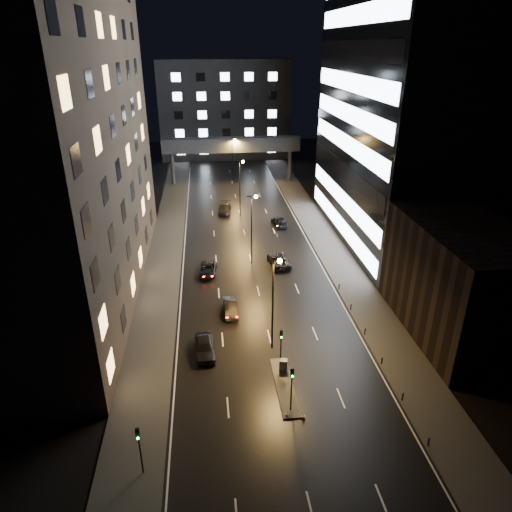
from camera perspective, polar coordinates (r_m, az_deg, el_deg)
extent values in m
plane|color=black|center=(75.94, -1.49, 3.00)|extent=(160.00, 160.00, 0.00)
cube|color=#383533|center=(71.36, -11.17, 1.08)|extent=(5.00, 110.00, 0.15)
cube|color=#383533|center=(73.43, 8.63, 1.98)|extent=(5.00, 110.00, 0.15)
cube|color=#2D2319|center=(57.24, -23.97, 14.47)|extent=(15.00, 48.00, 40.00)
cube|color=black|center=(52.08, 24.30, -2.92)|extent=(10.00, 18.00, 12.00)
cube|color=black|center=(73.29, 19.67, 19.01)|extent=(20.00, 36.00, 45.00)
cube|color=#333335|center=(129.28, -3.97, 17.87)|extent=(34.00, 14.00, 25.00)
cube|color=#333335|center=(102.30, -3.09, 13.73)|extent=(30.00, 3.00, 3.00)
cylinder|color=#333335|center=(103.45, -10.36, 10.66)|extent=(0.80, 0.80, 7.00)
cylinder|color=#333335|center=(104.95, 4.21, 11.19)|extent=(0.80, 0.80, 7.00)
cube|color=#383533|center=(43.34, 3.60, -15.94)|extent=(1.60, 8.00, 0.15)
cylinder|color=black|center=(44.10, 3.10, -12.04)|extent=(0.12, 0.12, 3.50)
cube|color=black|center=(42.82, 3.17, -9.69)|extent=(0.28, 0.22, 0.90)
sphere|color=#0CFF33|center=(42.86, 3.19, -10.10)|extent=(0.18, 0.18, 0.18)
cylinder|color=black|center=(39.93, 4.43, -16.76)|extent=(0.12, 0.12, 3.50)
cube|color=black|center=(38.50, 4.54, -14.31)|extent=(0.28, 0.22, 0.90)
sphere|color=#0CFF33|center=(38.57, 4.57, -14.76)|extent=(0.18, 0.18, 0.18)
cylinder|color=black|center=(36.42, -14.18, -23.14)|extent=(0.12, 0.12, 3.50)
cube|color=black|center=(34.84, -14.58, -20.70)|extent=(0.28, 0.22, 0.90)
sphere|color=#0CFF33|center=(34.94, -14.56, -21.19)|extent=(0.18, 0.18, 0.18)
cylinder|color=black|center=(40.36, 20.76, -20.98)|extent=(0.12, 0.12, 0.90)
cylinder|color=black|center=(43.54, 17.84, -16.48)|extent=(0.12, 0.12, 0.90)
cylinder|color=black|center=(47.04, 15.45, -12.59)|extent=(0.12, 0.12, 0.90)
cylinder|color=black|center=(50.78, 13.46, -9.24)|extent=(0.12, 0.12, 0.90)
cylinder|color=black|center=(54.73, 11.77, -6.35)|extent=(0.12, 0.12, 0.90)
cylinder|color=black|center=(58.84, 10.34, -3.85)|extent=(0.12, 0.12, 0.90)
cylinder|color=black|center=(45.18, 2.09, -6.27)|extent=(0.18, 0.18, 10.00)
cylinder|color=black|center=(42.80, 2.20, -0.54)|extent=(1.20, 0.12, 0.12)
sphere|color=#FF9E38|center=(42.93, 2.99, -0.62)|extent=(0.50, 0.50, 0.50)
cylinder|color=black|center=(62.99, -0.56, 3.15)|extent=(0.18, 0.18, 10.00)
cylinder|color=black|center=(61.30, -0.58, 7.50)|extent=(1.20, 0.12, 0.12)
sphere|color=#FF9E38|center=(61.39, -0.02, 7.43)|extent=(0.50, 0.50, 0.50)
cylinder|color=black|center=(81.81, -2.04, 8.34)|extent=(0.18, 0.18, 10.00)
cylinder|color=black|center=(80.52, -2.09, 11.75)|extent=(1.20, 0.12, 0.12)
sphere|color=#FF9E38|center=(80.59, -1.65, 11.69)|extent=(0.50, 0.50, 0.50)
cylinder|color=black|center=(101.09, -2.97, 11.57)|extent=(0.18, 0.18, 10.00)
cylinder|color=black|center=(100.05, -3.04, 14.35)|extent=(1.20, 0.12, 0.12)
sphere|color=#FF9E38|center=(100.11, -2.68, 14.31)|extent=(0.50, 0.50, 0.50)
imported|color=black|center=(46.92, -6.44, -11.24)|extent=(2.27, 4.97, 1.65)
imported|color=black|center=(53.20, -3.17, -6.44)|extent=(1.63, 4.42, 1.45)
imported|color=black|center=(62.10, -6.05, -1.71)|extent=(2.73, 5.02, 1.34)
imported|color=black|center=(84.78, -3.89, 5.91)|extent=(2.78, 5.63, 1.57)
imported|color=black|center=(64.35, 2.84, -0.52)|extent=(3.06, 5.65, 1.50)
imported|color=black|center=(78.64, 2.91, 4.32)|extent=(2.59, 5.12, 1.42)
cube|color=#555557|center=(44.50, 3.45, -13.48)|extent=(0.86, 0.75, 1.27)
cone|color=#F8590D|center=(40.50, 3.92, -19.15)|extent=(0.37, 0.37, 0.55)
cone|color=red|center=(40.40, 5.93, -19.35)|extent=(0.35, 0.35, 0.57)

